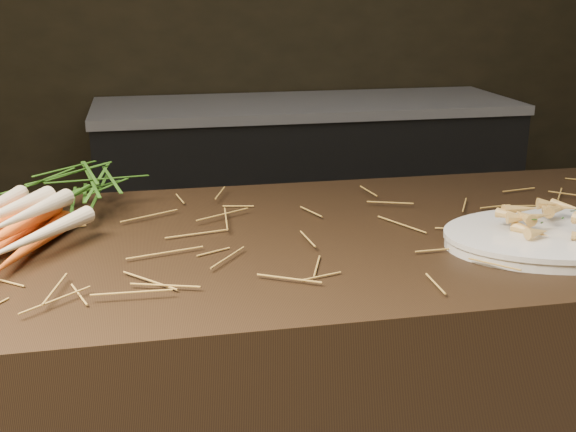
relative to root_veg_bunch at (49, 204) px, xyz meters
The scene contains 5 objects.
back_counter 2.03m from the root_veg_bunch, 63.61° to the left, with size 1.82×0.62×0.84m.
straw_bedding 0.59m from the root_veg_bunch, 12.10° to the right, with size 1.40×0.60×0.02m, color olive, non-canonical shape.
root_veg_bunch is the anchor object (origin of this frame).
serving_platter 0.90m from the root_veg_bunch, 16.79° to the right, with size 0.40×0.27×0.02m, color white, non-canonical shape.
roasted_veg_heap 0.89m from the root_veg_bunch, 16.79° to the right, with size 0.20×0.14×0.04m, color #BB8745, non-canonical shape.
Camera 1 is at (-0.40, -0.87, 1.32)m, focal length 45.00 mm.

